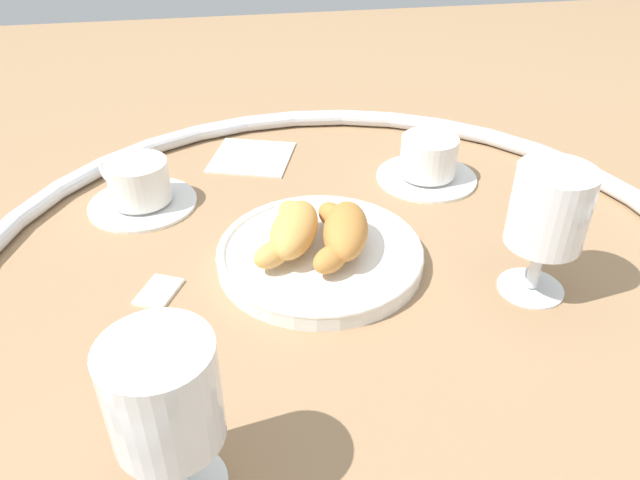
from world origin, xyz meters
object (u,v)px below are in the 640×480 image
object	(u,v)px
folded_napkin	(252,156)
juice_glass_right	(549,211)
croissant_large	(343,232)
sugar_packet	(158,291)
juice_glass_left	(164,401)
coffee_cup_near	(428,161)
coffee_cup_far	(139,187)
croissant_small	(292,230)
pastry_plate	(320,254)

from	to	relation	value
folded_napkin	juice_glass_right	bearing A→B (deg)	-143.12
croissant_large	sugar_packet	bearing A→B (deg)	96.33
juice_glass_left	juice_glass_right	size ratio (longest dim) A/B	1.00
croissant_large	coffee_cup_near	xyz separation A→B (m)	(0.17, -0.15, -0.02)
coffee_cup_near	coffee_cup_far	distance (m)	0.38
croissant_small	juice_glass_left	distance (m)	0.29
juice_glass_right	folded_napkin	xyz separation A→B (m)	(0.35, 0.26, -0.09)
coffee_cup_near	folded_napkin	world-z (taller)	coffee_cup_near
sugar_packet	croissant_large	bearing A→B (deg)	-58.12
coffee_cup_near	folded_napkin	xyz separation A→B (m)	(0.10, 0.23, -0.02)
croissant_small	juice_glass_right	bearing A→B (deg)	-110.69
pastry_plate	coffee_cup_near	world-z (taller)	coffee_cup_near
juice_glass_left	juice_glass_right	xyz separation A→B (m)	(0.17, -0.36, 0.00)
pastry_plate	juice_glass_right	xyz separation A→B (m)	(-0.08, -0.21, 0.08)
coffee_cup_far	juice_glass_right	distance (m)	0.48
croissant_large	juice_glass_right	distance (m)	0.21
pastry_plate	croissant_small	world-z (taller)	croissant_small
pastry_plate	sugar_packet	size ratio (longest dim) A/B	4.54
croissant_small	sugar_packet	size ratio (longest dim) A/B	2.56
juice_glass_right	pastry_plate	bearing A→B (deg)	68.24
juice_glass_left	folded_napkin	distance (m)	0.54
pastry_plate	croissant_large	size ratio (longest dim) A/B	1.71
croissant_large	juice_glass_left	xyz separation A→B (m)	(-0.25, 0.17, 0.05)
croissant_large	coffee_cup_near	world-z (taller)	croissant_large
croissant_large	croissant_small	xyz separation A→B (m)	(0.01, 0.05, 0.00)
croissant_large	croissant_small	bearing A→B (deg)	77.81
croissant_large	folded_napkin	distance (m)	0.29
croissant_large	coffee_cup_far	bearing A→B (deg)	53.92
folded_napkin	coffee_cup_near	bearing A→B (deg)	-113.75
pastry_plate	folded_napkin	world-z (taller)	pastry_plate
sugar_packet	folded_napkin	bearing A→B (deg)	3.52
croissant_small	sugar_packet	world-z (taller)	croissant_small
juice_glass_left	croissant_large	bearing A→B (deg)	-34.13
croissant_small	juice_glass_left	bearing A→B (deg)	156.06
croissant_small	juice_glass_right	world-z (taller)	juice_glass_right
juice_glass_left	coffee_cup_far	bearing A→B (deg)	7.66
croissant_small	coffee_cup_far	distance (m)	0.23
juice_glass_left	sugar_packet	size ratio (longest dim) A/B	2.80
pastry_plate	folded_napkin	distance (m)	0.27
coffee_cup_far	coffee_cup_near	bearing A→B (deg)	-89.05
coffee_cup_far	pastry_plate	bearing A→B (deg)	-128.33
pastry_plate	juice_glass_left	xyz separation A→B (m)	(-0.26, 0.15, 0.08)
pastry_plate	croissant_small	size ratio (longest dim) A/B	1.77
coffee_cup_far	juice_glass_left	xyz separation A→B (m)	(-0.42, -0.06, 0.07)
pastry_plate	croissant_large	bearing A→B (deg)	-101.45
pastry_plate	sugar_packet	distance (m)	0.18
pastry_plate	sugar_packet	world-z (taller)	pastry_plate
croissant_small	sugar_packet	bearing A→B (deg)	103.09
coffee_cup_near	coffee_cup_far	xyz separation A→B (m)	(-0.01, 0.38, 0.00)
juice_glass_left	sugar_packet	distance (m)	0.25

